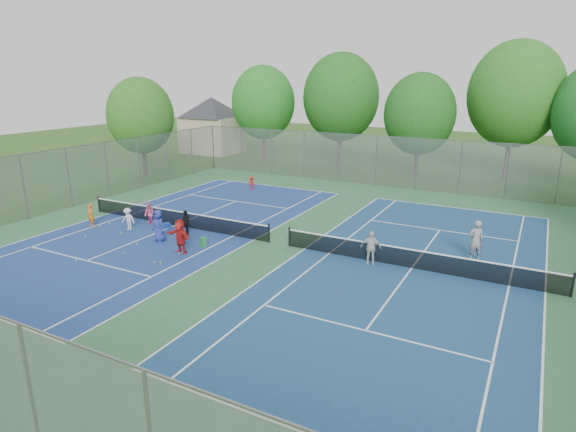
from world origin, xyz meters
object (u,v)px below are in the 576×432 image
at_px(net_left, 175,218).
at_px(ball_hopper, 203,242).
at_px(ball_crate, 167,225).
at_px(net_right, 412,259).
at_px(instructor, 476,240).

xyz_separation_m(net_left, ball_hopper, (3.72, -2.18, -0.20)).
bearing_deg(ball_crate, net_right, 2.38).
bearing_deg(ball_hopper, instructor, 20.31).
relative_size(ball_crate, instructor, 0.18).
height_order(net_left, ball_hopper, net_left).
bearing_deg(ball_crate, instructor, 10.57).
distance_m(net_left, instructor, 16.56).
xyz_separation_m(ball_crate, instructor, (16.52, 3.08, 0.84)).
relative_size(net_right, ball_hopper, 25.16).
distance_m(ball_crate, ball_hopper, 4.20).
distance_m(net_right, instructor, 3.48).
xyz_separation_m(net_left, ball_crate, (-0.16, -0.59, -0.30)).
height_order(net_left, ball_crate, net_left).
relative_size(net_left, ball_crate, 36.69).
bearing_deg(net_left, ball_hopper, -30.40).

